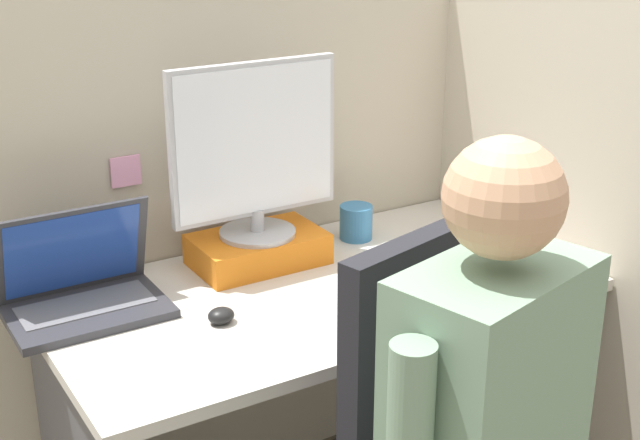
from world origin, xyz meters
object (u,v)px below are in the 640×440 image
at_px(stapler, 478,230).
at_px(coffee_mug, 356,222).
at_px(monitor, 255,149).
at_px(carrot_toy, 469,277).
at_px(paper_box, 258,249).
at_px(laptop, 83,292).

bearing_deg(stapler, coffee_mug, 148.37).
height_order(monitor, coffee_mug, monitor).
bearing_deg(coffee_mug, carrot_toy, -81.02).
relative_size(stapler, carrot_toy, 0.99).
xyz_separation_m(stapler, carrot_toy, (-0.23, -0.23, 0.00)).
height_order(carrot_toy, coffee_mug, coffee_mug).
distance_m(paper_box, carrot_toy, 0.55).
bearing_deg(laptop, monitor, 5.15).
distance_m(laptop, stapler, 1.08).
distance_m(monitor, carrot_toy, 0.62).
height_order(paper_box, carrot_toy, paper_box).
xyz_separation_m(carrot_toy, coffee_mug, (-0.06, 0.41, 0.02)).
bearing_deg(monitor, coffee_mug, 2.09).
distance_m(monitor, laptop, 0.54).
bearing_deg(coffee_mug, laptop, -176.07).
xyz_separation_m(laptop, stapler, (1.07, -0.12, -0.02)).
distance_m(paper_box, laptop, 0.47).
xyz_separation_m(monitor, carrot_toy, (0.38, -0.40, -0.28)).
xyz_separation_m(monitor, coffee_mug, (0.31, 0.01, -0.26)).
xyz_separation_m(paper_box, monitor, (0.00, 0.00, 0.27)).
bearing_deg(monitor, carrot_toy, -46.38).
relative_size(monitor, carrot_toy, 3.10).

